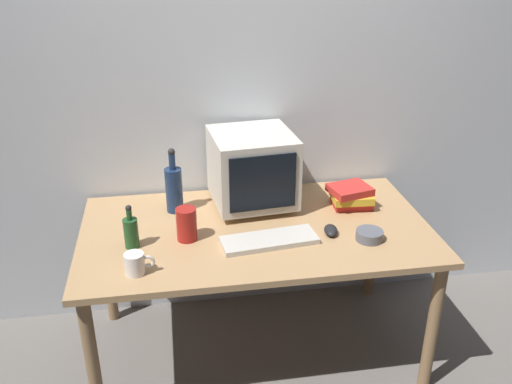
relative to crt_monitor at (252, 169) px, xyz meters
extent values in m
plane|color=slate|center=(-0.02, -0.24, -0.91)|extent=(6.00, 6.00, 0.00)
cube|color=silver|center=(-0.02, 0.26, 0.34)|extent=(4.00, 0.08, 2.50)
cube|color=tan|center=(-0.02, -0.24, -0.21)|extent=(1.60, 0.88, 0.03)
cylinder|color=olive|center=(-0.76, -0.62, -0.56)|extent=(0.06, 0.06, 0.68)
cylinder|color=olive|center=(0.72, -0.62, -0.56)|extent=(0.06, 0.06, 0.68)
cylinder|color=olive|center=(-0.76, 0.14, -0.56)|extent=(0.06, 0.06, 0.68)
cylinder|color=olive|center=(0.72, 0.14, -0.56)|extent=(0.06, 0.06, 0.68)
cube|color=beige|center=(0.00, 0.00, -0.18)|extent=(0.30, 0.27, 0.03)
cube|color=beige|center=(0.00, 0.00, 0.01)|extent=(0.41, 0.41, 0.34)
cube|color=black|center=(0.02, -0.19, 0.01)|extent=(0.31, 0.04, 0.27)
cube|color=beige|center=(0.01, -0.38, -0.18)|extent=(0.43, 0.20, 0.02)
ellipsoid|color=black|center=(0.30, -0.35, -0.17)|extent=(0.08, 0.11, 0.04)
cylinder|color=navy|center=(-0.38, -0.01, -0.08)|extent=(0.08, 0.08, 0.22)
cylinder|color=navy|center=(-0.38, -0.01, 0.06)|extent=(0.03, 0.03, 0.08)
sphere|color=#262626|center=(-0.38, -0.01, 0.11)|extent=(0.03, 0.03, 0.03)
cylinder|color=#1E4C23|center=(-0.58, -0.32, -0.13)|extent=(0.06, 0.06, 0.13)
cylinder|color=#1E4C23|center=(-0.58, -0.32, -0.04)|extent=(0.02, 0.02, 0.05)
sphere|color=#262626|center=(-0.58, -0.32, -0.01)|extent=(0.03, 0.03, 0.03)
cube|color=red|center=(0.48, -0.09, -0.17)|extent=(0.20, 0.16, 0.04)
cube|color=gold|center=(0.48, -0.11, -0.14)|extent=(0.20, 0.17, 0.04)
cube|color=red|center=(0.46, -0.11, -0.10)|extent=(0.22, 0.20, 0.04)
cylinder|color=white|center=(-0.56, -0.53, -0.15)|extent=(0.08, 0.08, 0.09)
torus|color=white|center=(-0.50, -0.53, -0.14)|extent=(0.06, 0.01, 0.06)
cylinder|color=#595B66|center=(0.45, -0.43, -0.17)|extent=(0.12, 0.12, 0.04)
cylinder|color=#A51E19|center=(-0.34, -0.29, -0.12)|extent=(0.09, 0.09, 0.15)
camera|label=1|loc=(-0.38, -2.45, 1.05)|focal=39.08mm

